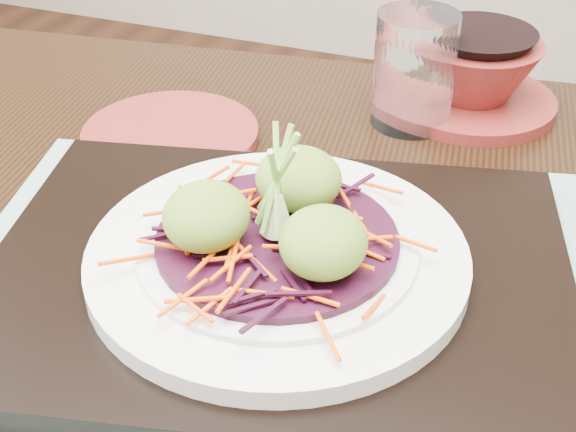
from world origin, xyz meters
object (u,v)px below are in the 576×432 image
(water_glass, at_px, (414,70))
(terracotta_bowl_set, at_px, (475,79))
(white_plate, at_px, (277,255))
(serving_tray, at_px, (278,275))
(dining_table, at_px, (335,365))
(terracotta_side_plate, at_px, (171,135))

(water_glass, height_order, terracotta_bowl_set, water_glass)
(white_plate, bearing_deg, water_glass, 84.71)
(serving_tray, relative_size, terracotta_bowl_set, 1.84)
(water_glass, bearing_deg, dining_table, -87.86)
(dining_table, height_order, terracotta_bowl_set, terracotta_bowl_set)
(serving_tray, xyz_separation_m, terracotta_side_plate, (-0.17, 0.16, -0.01))
(serving_tray, bearing_deg, terracotta_bowl_set, 63.99)
(terracotta_side_plate, relative_size, terracotta_bowl_set, 0.74)
(terracotta_side_plate, bearing_deg, water_glass, 30.20)
(dining_table, relative_size, water_glass, 11.17)
(water_glass, xyz_separation_m, terracotta_bowl_set, (0.05, 0.05, -0.02))
(white_plate, xyz_separation_m, terracotta_side_plate, (-0.17, 0.16, -0.02))
(white_plate, bearing_deg, dining_table, 42.80)
(terracotta_side_plate, relative_size, water_glass, 1.51)
(dining_table, relative_size, terracotta_bowl_set, 5.51)
(serving_tray, bearing_deg, dining_table, 29.64)
(water_glass, distance_m, terracotta_bowl_set, 0.07)
(terracotta_side_plate, distance_m, terracotta_bowl_set, 0.30)
(water_glass, relative_size, terracotta_bowl_set, 0.49)
(white_plate, relative_size, water_glass, 2.43)
(serving_tray, bearing_deg, water_glass, 71.56)
(dining_table, height_order, terracotta_side_plate, terracotta_side_plate)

